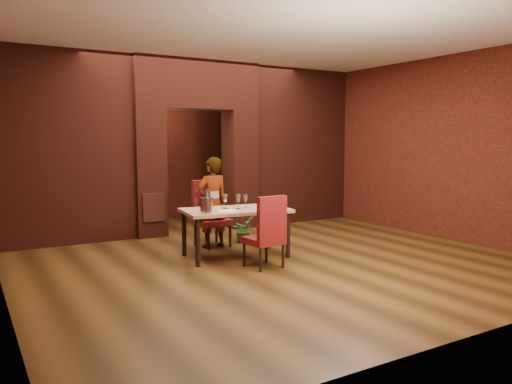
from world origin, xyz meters
TOP-DOWN VIEW (x-y plane):
  - floor at (0.00, 0.00)m, footprint 8.00×8.00m
  - ceiling at (0.00, 0.00)m, footprint 7.00×8.00m
  - wall_back at (0.00, 4.00)m, footprint 7.00×0.04m
  - wall_front at (0.00, -4.00)m, footprint 7.00×0.04m
  - wall_right at (3.50, 0.00)m, footprint 0.04×8.00m
  - pillar_left at (-0.95, 2.00)m, footprint 0.55×0.55m
  - pillar_right at (0.95, 2.00)m, footprint 0.55×0.55m
  - lintel at (0.00, 2.00)m, footprint 2.45×0.55m
  - wing_wall_left at (-2.36, 2.00)m, footprint 2.28×0.35m
  - wing_wall_right at (2.36, 2.00)m, footprint 2.28×0.35m
  - vent_panel at (-0.95, 1.71)m, footprint 0.40×0.03m
  - rear_door at (-0.40, 3.94)m, footprint 0.90×0.08m
  - rear_door_frame at (-0.40, 3.90)m, footprint 1.02×0.04m
  - dining_table at (-0.38, -0.26)m, footprint 1.64×1.06m
  - chair_far at (-0.36, 0.56)m, footprint 0.54×0.54m
  - chair_near at (-0.34, -1.00)m, footprint 0.49×0.49m
  - person_seated at (-0.39, 0.50)m, footprint 0.55×0.38m
  - wine_glass_a at (-0.49, -0.15)m, footprint 0.09×0.09m
  - wine_glass_b at (-0.34, -0.27)m, footprint 0.09×0.09m
  - wine_glass_c at (-0.19, -0.24)m, footprint 0.08×0.08m
  - tasting_sheet at (-0.59, -0.39)m, footprint 0.29×0.24m
  - wine_bucket at (-0.94, -0.45)m, footprint 0.18×0.18m
  - water_bottle at (-0.80, -0.21)m, footprint 0.07×0.07m
  - potted_plant at (0.24, 0.62)m, footprint 0.51×0.51m

SIDE VIEW (x-z plane):
  - floor at x=0.00m, z-range 0.00..0.00m
  - potted_plant at x=0.24m, z-range 0.00..0.43m
  - dining_table at x=-0.38m, z-range 0.00..0.72m
  - chair_near at x=-0.34m, z-range 0.00..0.99m
  - chair_far at x=-0.36m, z-range 0.00..1.08m
  - vent_panel at x=-0.95m, z-range 0.30..0.80m
  - tasting_sheet at x=-0.59m, z-range 0.72..0.72m
  - person_seated at x=-0.39m, z-range 0.00..1.46m
  - wine_glass_c at x=-0.19m, z-range 0.72..0.91m
  - wine_glass_a at x=-0.49m, z-range 0.72..0.93m
  - wine_glass_b at x=-0.34m, z-range 0.72..0.93m
  - wine_bucket at x=-0.94m, z-range 0.72..0.94m
  - water_bottle at x=-0.80m, z-range 0.72..1.02m
  - rear_door at x=-0.40m, z-range 0.00..2.10m
  - rear_door_frame at x=-0.40m, z-range -0.06..2.16m
  - pillar_left at x=-0.95m, z-range 0.00..2.30m
  - pillar_right at x=0.95m, z-range 0.00..2.30m
  - wall_back at x=0.00m, z-range 0.00..3.20m
  - wall_front at x=0.00m, z-range 0.00..3.20m
  - wall_right at x=3.50m, z-range 0.00..3.20m
  - wing_wall_left at x=-2.36m, z-range 0.00..3.20m
  - wing_wall_right at x=2.36m, z-range 0.00..3.20m
  - lintel at x=0.00m, z-range 2.30..3.20m
  - ceiling at x=0.00m, z-range 3.18..3.22m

